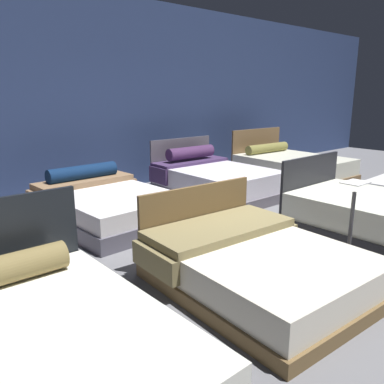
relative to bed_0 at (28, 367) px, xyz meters
name	(u,v)px	position (x,y,z in m)	size (l,w,h in m)	color
ground_plane	(252,236)	(3.18, 1.02, -0.27)	(18.00, 18.00, 0.02)	slate
showroom_back_wall	(111,95)	(3.18, 4.51, 1.49)	(18.00, 0.06, 3.50)	navy
bed_0	(28,367)	(0.00, 0.00, 0.00)	(1.61, 2.00, 1.06)	black
bed_1	(254,264)	(2.15, 0.12, -0.04)	(1.73, 2.03, 0.82)	brown
bed_2	(372,217)	(4.30, 0.00, 0.00)	(1.44, 1.96, 0.94)	black
bed_5	(108,205)	(2.05, 2.76, -0.02)	(1.63, 2.05, 0.73)	#53515F
bed_6	(214,181)	(4.22, 2.81, 0.01)	(1.56, 2.09, 0.95)	#57515B
bed_7	(291,167)	(6.40, 2.72, 0.00)	(1.72, 2.21, 1.00)	brown
price_sign	(350,236)	(3.18, -0.28, 0.09)	(0.28, 0.24, 0.93)	#3F3F44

